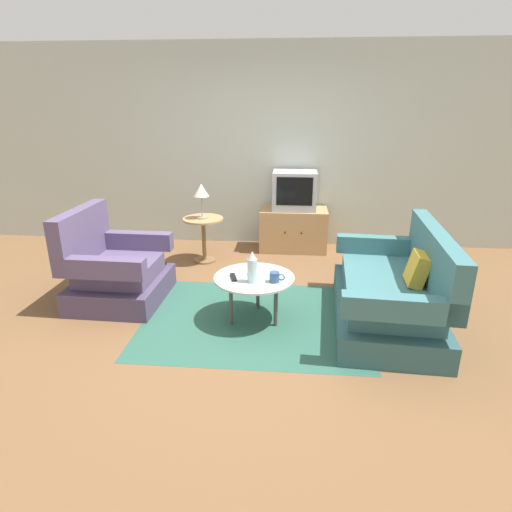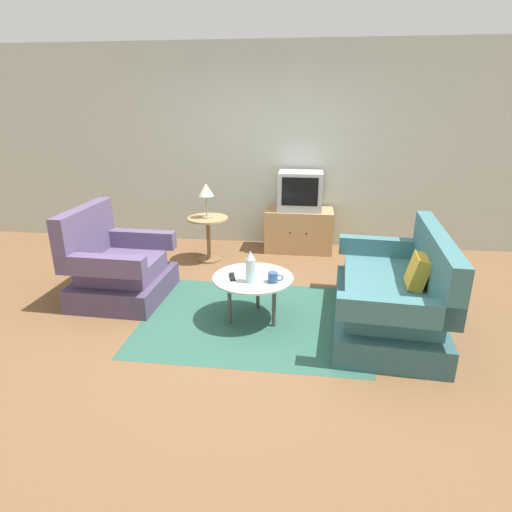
{
  "view_description": "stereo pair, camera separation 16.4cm",
  "coord_description": "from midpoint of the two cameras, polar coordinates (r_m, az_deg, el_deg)",
  "views": [
    {
      "loc": [
        0.4,
        -3.67,
        1.96
      ],
      "look_at": [
        0.06,
        0.2,
        0.55
      ],
      "focal_mm": 30.05,
      "sensor_mm": 36.0,
      "label": 1
    },
    {
      "loc": [
        0.57,
        -3.65,
        1.96
      ],
      "look_at": [
        0.06,
        0.2,
        0.55
      ],
      "focal_mm": 30.05,
      "sensor_mm": 36.0,
      "label": 2
    }
  ],
  "objects": [
    {
      "name": "ground_plane",
      "position": [
        4.18,
        -2.22,
        -8.01
      ],
      "size": [
        16.0,
        16.0,
        0.0
      ],
      "primitive_type": "plane",
      "color": "brown"
    },
    {
      "name": "back_wall",
      "position": [
        6.09,
        0.47,
        14.22
      ],
      "size": [
        9.0,
        0.12,
        2.7
      ],
      "primitive_type": "cube",
      "color": "#B2BCB2",
      "rests_on": "ground"
    },
    {
      "name": "area_rug",
      "position": [
        4.13,
        -1.39,
        -8.39
      ],
      "size": [
        2.08,
        1.66,
        0.0
      ],
      "primitive_type": "cube",
      "color": "#2D5B4C",
      "rests_on": "ground"
    },
    {
      "name": "armchair",
      "position": [
        4.66,
        -19.33,
        -1.94
      ],
      "size": [
        0.89,
        0.99,
        0.96
      ],
      "rotation": [
        0.0,
        0.0,
        -1.6
      ],
      "color": "#4B3E5C",
      "rests_on": "ground"
    },
    {
      "name": "couch",
      "position": [
        4.12,
        16.7,
        -4.82
      ],
      "size": [
        1.0,
        1.69,
        0.9
      ],
      "rotation": [
        0.0,
        0.0,
        1.5
      ],
      "color": "#325C60",
      "rests_on": "ground"
    },
    {
      "name": "coffee_table",
      "position": [
        3.95,
        -1.42,
        -3.32
      ],
      "size": [
        0.75,
        0.75,
        0.44
      ],
      "color": "#B2C6C1",
      "rests_on": "ground"
    },
    {
      "name": "side_table",
      "position": [
        5.48,
        -7.86,
        3.41
      ],
      "size": [
        0.51,
        0.51,
        0.58
      ],
      "color": "tan",
      "rests_on": "ground"
    },
    {
      "name": "tv_stand",
      "position": [
        5.93,
        4.19,
        3.54
      ],
      "size": [
        0.91,
        0.51,
        0.57
      ],
      "color": "tan",
      "rests_on": "ground"
    },
    {
      "name": "television",
      "position": [
        5.81,
        4.33,
        8.69
      ],
      "size": [
        0.58,
        0.44,
        0.51
      ],
      "color": "#B7B7BC",
      "rests_on": "tv_stand"
    },
    {
      "name": "table_lamp",
      "position": [
        5.35,
        -8.18,
        8.4
      ],
      "size": [
        0.19,
        0.19,
        0.43
      ],
      "color": "#9E937A",
      "rests_on": "side_table"
    },
    {
      "name": "vase",
      "position": [
        3.78,
        -1.75,
        -1.51
      ],
      "size": [
        0.09,
        0.09,
        0.29
      ],
      "color": "silver",
      "rests_on": "coffee_table"
    },
    {
      "name": "mug",
      "position": [
        3.81,
        1.29,
        -2.83
      ],
      "size": [
        0.14,
        0.09,
        0.09
      ],
      "color": "#335184",
      "rests_on": "coffee_table"
    },
    {
      "name": "tv_remote_dark",
      "position": [
        3.91,
        -4.23,
        -2.84
      ],
      "size": [
        0.09,
        0.17,
        0.02
      ],
      "rotation": [
        0.0,
        0.0,
        1.84
      ],
      "color": "black",
      "rests_on": "coffee_table"
    },
    {
      "name": "tv_remote_silver",
      "position": [
        4.02,
        -1.78,
        -2.15
      ],
      "size": [
        0.08,
        0.15,
        0.02
      ],
      "rotation": [
        0.0,
        0.0,
        4.5
      ],
      "color": "#B2B2B7",
      "rests_on": "coffee_table"
    }
  ]
}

